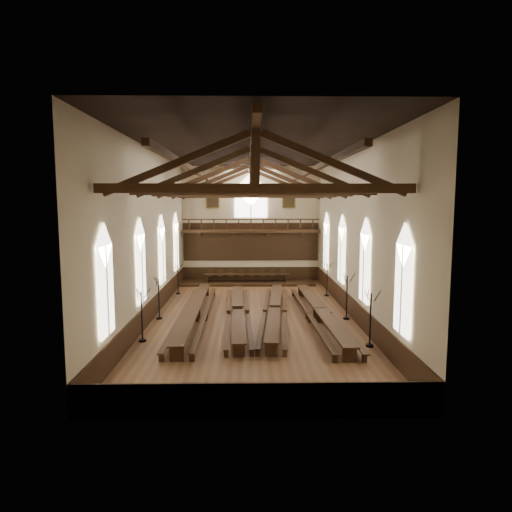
% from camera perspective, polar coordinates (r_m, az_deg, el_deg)
% --- Properties ---
extents(ground, '(26.00, 26.00, 0.00)m').
position_cam_1_polar(ground, '(27.71, -0.42, -7.67)').
color(ground, brown).
rests_on(ground, ground).
extents(room_walls, '(26.00, 26.00, 26.00)m').
position_cam_1_polar(room_walls, '(26.84, -0.43, 5.81)').
color(room_walls, '#BDA88F').
rests_on(room_walls, ground).
extents(wainscot_band, '(12.00, 26.00, 1.20)m').
position_cam_1_polar(wainscot_band, '(27.57, -0.42, -6.46)').
color(wainscot_band, black).
rests_on(wainscot_band, ground).
extents(side_windows, '(11.85, 19.80, 4.50)m').
position_cam_1_polar(side_windows, '(27.02, -0.42, 0.04)').
color(side_windows, white).
rests_on(side_windows, room_walls).
extents(end_window, '(2.80, 0.12, 3.80)m').
position_cam_1_polar(end_window, '(39.74, -0.64, 7.22)').
color(end_window, white).
rests_on(end_window, room_walls).
extents(minstrels_gallery, '(11.80, 1.24, 3.70)m').
position_cam_1_polar(minstrels_gallery, '(39.61, -0.64, 2.42)').
color(minstrels_gallery, '#372411').
rests_on(minstrels_gallery, room_walls).
extents(portraits, '(7.75, 0.09, 1.45)m').
position_cam_1_polar(portraits, '(39.74, -0.64, 7.04)').
color(portraits, brown).
rests_on(portraits, room_walls).
extents(roof_trusses, '(11.70, 25.70, 2.80)m').
position_cam_1_polar(roof_trusses, '(26.87, -0.43, 9.56)').
color(roof_trusses, '#372411').
rests_on(roof_trusses, room_walls).
extents(refectory_row_a, '(1.66, 14.82, 0.79)m').
position_cam_1_polar(refectory_row_a, '(27.20, -7.74, -6.75)').
color(refectory_row_a, '#372411').
rests_on(refectory_row_a, ground).
extents(refectory_row_b, '(1.60, 13.96, 0.70)m').
position_cam_1_polar(refectory_row_b, '(27.21, -2.30, -6.84)').
color(refectory_row_b, '#372411').
rests_on(refectory_row_b, ground).
extents(refectory_row_c, '(2.05, 14.33, 0.73)m').
position_cam_1_polar(refectory_row_c, '(27.38, 2.41, -6.70)').
color(refectory_row_c, '#372411').
rests_on(refectory_row_c, ground).
extents(refectory_row_d, '(1.77, 14.71, 0.78)m').
position_cam_1_polar(refectory_row_d, '(27.04, 7.97, -6.86)').
color(refectory_row_d, '#372411').
rests_on(refectory_row_d, ground).
extents(dais, '(11.40, 2.82, 0.19)m').
position_cam_1_polar(dais, '(38.84, -1.15, -3.34)').
color(dais, black).
rests_on(dais, ground).
extents(high_table, '(7.21, 0.92, 0.68)m').
position_cam_1_polar(high_table, '(38.73, -1.16, -2.37)').
color(high_table, '#372411').
rests_on(high_table, dais).
extents(high_chairs, '(6.74, 0.45, 0.92)m').
position_cam_1_polar(high_chairs, '(39.43, -1.15, -2.31)').
color(high_chairs, '#372411').
rests_on(high_chairs, dais).
extents(candelabrum_left_near, '(0.75, 0.82, 2.69)m').
position_cam_1_polar(candelabrum_left_near, '(23.56, -14.05, -8.41)').
color(candelabrum_left_near, black).
rests_on(candelabrum_left_near, ground).
extents(candelabrum_left_mid, '(0.75, 0.76, 2.54)m').
position_cam_1_polar(candelabrum_left_mid, '(27.73, -12.02, -6.16)').
color(candelabrum_left_mid, black).
rests_on(candelabrum_left_mid, ground).
extents(candelabrum_left_far, '(0.64, 0.72, 2.34)m').
position_cam_1_polar(candelabrum_left_far, '(34.89, -9.73, -3.56)').
color(candelabrum_left_far, black).
rests_on(candelabrum_left_far, ground).
extents(candelabrum_right_near, '(0.83, 0.81, 2.76)m').
position_cam_1_polar(candelabrum_right_near, '(22.73, 14.07, -8.92)').
color(candelabrum_right_near, black).
rests_on(candelabrum_right_near, ground).
extents(candelabrum_right_mid, '(0.81, 0.83, 2.77)m').
position_cam_1_polar(candelabrum_right_mid, '(27.60, 11.26, -6.06)').
color(candelabrum_right_mid, black).
rests_on(candelabrum_right_mid, ground).
extents(candelabrum_right_far, '(0.74, 0.76, 2.54)m').
position_cam_1_polar(candelabrum_right_far, '(34.07, 8.85, -3.69)').
color(candelabrum_right_far, black).
rests_on(candelabrum_right_far, ground).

